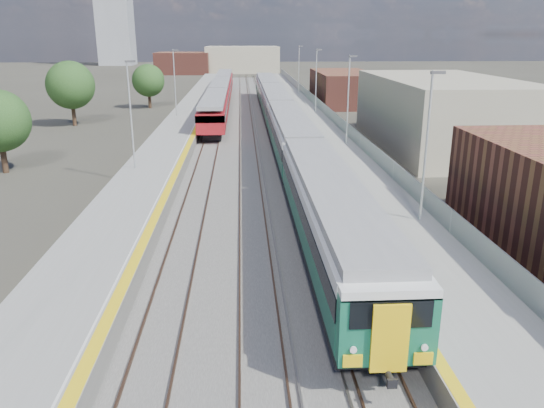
{
  "coord_description": "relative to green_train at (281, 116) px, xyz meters",
  "views": [
    {
      "loc": [
        -2.52,
        -3.38,
        10.14
      ],
      "look_at": [
        -1.1,
        21.37,
        2.2
      ],
      "focal_mm": 35.0,
      "sensor_mm": 36.0,
      "label": 1
    }
  ],
  "objects": [
    {
      "name": "ground",
      "position": [
        -1.5,
        0.01,
        -2.26
      ],
      "size": [
        320.0,
        320.0,
        0.0
      ],
      "primitive_type": "plane",
      "color": "#47443A",
      "rests_on": "ground"
    },
    {
      "name": "ballast_bed",
      "position": [
        -3.75,
        2.51,
        -2.23
      ],
      "size": [
        10.5,
        155.0,
        0.06
      ],
      "primitive_type": "cube",
      "color": "#565451",
      "rests_on": "ground"
    },
    {
      "name": "tracks",
      "position": [
        -3.15,
        4.19,
        -2.16
      ],
      "size": [
        8.96,
        160.0,
        0.17
      ],
      "color": "#4C3323",
      "rests_on": "ground"
    },
    {
      "name": "platform_right",
      "position": [
        3.78,
        2.5,
        -1.73
      ],
      "size": [
        4.7,
        155.0,
        8.52
      ],
      "color": "slate",
      "rests_on": "ground"
    },
    {
      "name": "platform_left",
      "position": [
        -10.55,
        2.5,
        -1.75
      ],
      "size": [
        4.3,
        155.0,
        8.52
      ],
      "color": "slate",
      "rests_on": "ground"
    },
    {
      "name": "buildings",
      "position": [
        -19.62,
        88.61,
        8.44
      ],
      "size": [
        72.0,
        185.5,
        40.0
      ],
      "color": "brown",
      "rests_on": "ground"
    },
    {
      "name": "green_train",
      "position": [
        0.0,
        0.0,
        0.0
      ],
      "size": [
        2.92,
        81.26,
        3.21
      ],
      "color": "black",
      "rests_on": "ground"
    },
    {
      "name": "red_train",
      "position": [
        -7.0,
        25.36,
        -0.16
      ],
      "size": [
        2.82,
        57.21,
        3.56
      ],
      "color": "black",
      "rests_on": "ground"
    },
    {
      "name": "tree_b",
      "position": [
        -23.48,
        9.55,
        2.36
      ],
      "size": [
        5.42,
        5.42,
        7.35
      ],
      "color": "#382619",
      "rests_on": "ground"
    },
    {
      "name": "tree_c",
      "position": [
        -17.18,
        24.57,
        1.63
      ],
      "size": [
        4.57,
        4.57,
        6.2
      ],
      "color": "#382619",
      "rests_on": "ground"
    },
    {
      "name": "tree_d",
      "position": [
        18.68,
        10.3,
        1.1
      ],
      "size": [
        3.95,
        3.95,
        5.36
      ],
      "color": "#382619",
      "rests_on": "ground"
    }
  ]
}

